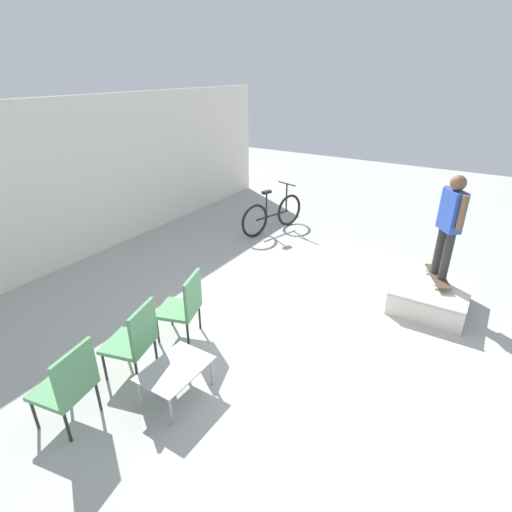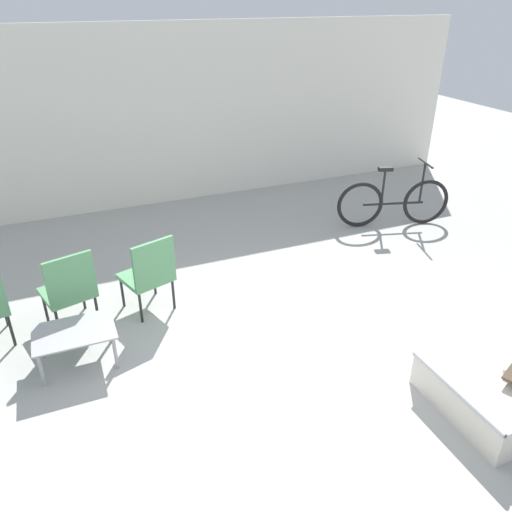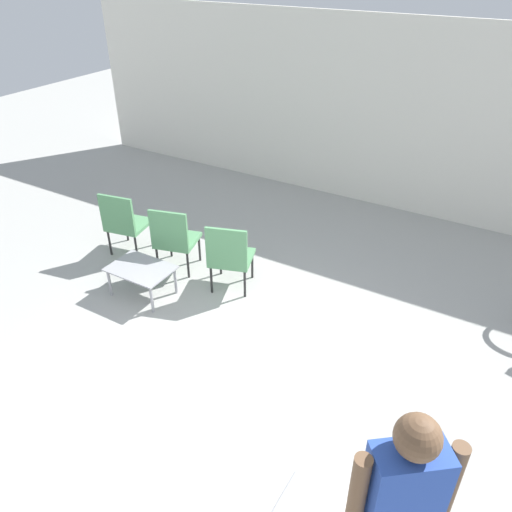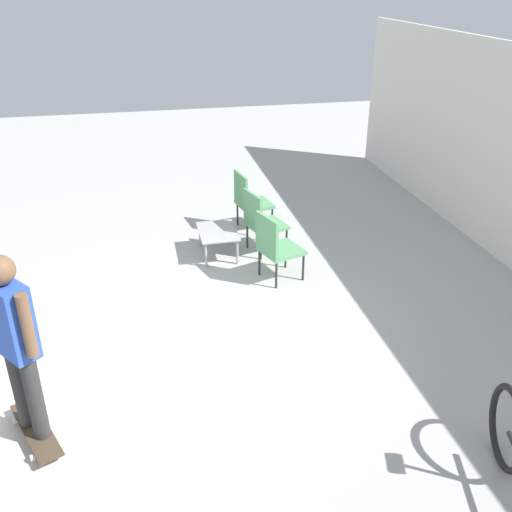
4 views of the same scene
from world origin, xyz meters
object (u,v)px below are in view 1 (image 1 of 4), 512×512
(person_skater, at_px, (450,220))
(bicycle, at_px, (273,214))
(patio_chair_right, at_px, (184,304))
(patio_chair_left, at_px, (68,383))
(skate_ramp_box, at_px, (431,296))
(coffee_table, at_px, (176,371))
(skateboard_on_ramp, at_px, (438,276))
(patio_chair_center, at_px, (135,338))

(person_skater, xyz_separation_m, bicycle, (1.28, 3.75, -0.99))
(person_skater, height_order, patio_chair_right, person_skater)
(patio_chair_left, bearing_deg, skate_ramp_box, 137.61)
(coffee_table, bearing_deg, skate_ramp_box, -30.48)
(coffee_table, bearing_deg, patio_chair_right, 35.77)
(skate_ramp_box, relative_size, bicycle, 0.68)
(skate_ramp_box, relative_size, skateboard_on_ramp, 1.46)
(skate_ramp_box, bearing_deg, patio_chair_right, 133.90)
(patio_chair_right, bearing_deg, patio_chair_center, -18.33)
(patio_chair_left, xyz_separation_m, patio_chair_right, (1.77, 0.00, 0.00))
(patio_chair_right, bearing_deg, coffee_table, 17.34)
(person_skater, xyz_separation_m, patio_chair_center, (-3.75, 2.76, -0.86))
(person_skater, height_order, patio_chair_left, person_skater)
(skateboard_on_ramp, xyz_separation_m, patio_chair_left, (-4.63, 2.76, 0.09))
(person_skater, height_order, bicycle, person_skater)
(skateboard_on_ramp, bearing_deg, patio_chair_right, 111.96)
(patio_chair_center, bearing_deg, patio_chair_right, 164.54)
(skate_ramp_box, distance_m, patio_chair_center, 4.48)
(person_skater, xyz_separation_m, patio_chair_left, (-4.63, 2.76, -0.86))
(skateboard_on_ramp, height_order, patio_chair_center, patio_chair_center)
(person_skater, bearing_deg, patio_chair_right, 97.88)
(person_skater, distance_m, patio_chair_right, 4.07)
(coffee_table, bearing_deg, patio_chair_left, 142.83)
(skate_ramp_box, height_order, patio_chair_center, patio_chair_center)
(patio_chair_center, relative_size, bicycle, 0.54)
(patio_chair_right, height_order, bicycle, bicycle)
(person_skater, height_order, coffee_table, person_skater)
(skateboard_on_ramp, relative_size, patio_chair_left, 0.86)
(patio_chair_left, bearing_deg, patio_chair_right, 169.59)
(coffee_table, distance_m, patio_chair_left, 1.09)
(patio_chair_center, height_order, patio_chair_right, same)
(bicycle, bearing_deg, patio_chair_center, -152.76)
(patio_chair_left, height_order, patio_chair_right, same)
(skate_ramp_box, distance_m, skateboard_on_ramp, 0.34)
(skateboard_on_ramp, relative_size, patio_chair_center, 0.86)
(patio_chair_right, bearing_deg, patio_chair_left, -18.31)
(person_skater, bearing_deg, skateboard_on_ramp, 141.88)
(skate_ramp_box, xyz_separation_m, person_skater, (0.22, -0.02, 1.21))
(skate_ramp_box, relative_size, patio_chair_right, 1.25)
(patio_chair_center, bearing_deg, person_skater, 128.03)
(coffee_table, bearing_deg, person_skater, -29.22)
(skateboard_on_ramp, relative_size, bicycle, 0.47)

